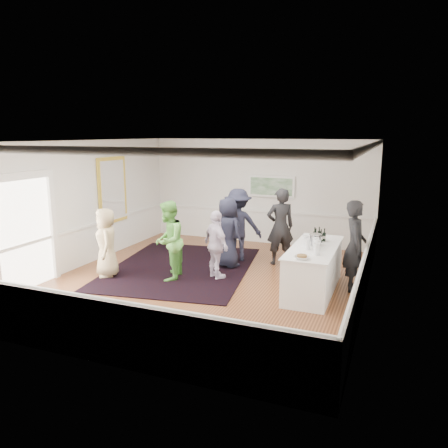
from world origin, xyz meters
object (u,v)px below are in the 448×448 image
at_px(serving_table, 314,269).
at_px(guest_dark_a, 238,225).
at_px(guest_tan, 106,243).
at_px(guest_lilac, 216,245).
at_px(guest_green, 168,241).
at_px(bartender, 355,246).
at_px(guest_navy, 228,233).
at_px(ice_bucket, 315,240).
at_px(guest_dark_b, 280,227).
at_px(nut_bowl, 302,257).

xyz_separation_m(serving_table, guest_dark_a, (-2.31, 1.60, 0.47)).
xyz_separation_m(guest_tan, guest_dark_a, (2.45, 2.39, 0.15)).
bearing_deg(guest_lilac, guest_green, 62.14).
distance_m(bartender, guest_navy, 3.20).
relative_size(guest_navy, ice_bucket, 6.86).
height_order(guest_dark_b, ice_bucket, guest_dark_b).
xyz_separation_m(guest_dark_b, guest_navy, (-1.17, -0.72, -0.11)).
distance_m(serving_table, guest_navy, 2.59).
relative_size(bartender, guest_dark_b, 0.99).
distance_m(guest_tan, guest_navy, 2.98).
xyz_separation_m(guest_navy, nut_bowl, (2.31, -1.99, 0.15)).
xyz_separation_m(bartender, guest_dark_b, (-1.98, 1.27, 0.01)).
relative_size(serving_table, guest_dark_a, 1.27).
bearing_deg(guest_tan, serving_table, 59.56).
height_order(guest_green, guest_dark_a, guest_dark_a).
relative_size(bartender, guest_tan, 1.20).
distance_m(guest_tan, guest_dark_b, 4.36).
bearing_deg(guest_green, guest_lilac, 101.73).
xyz_separation_m(guest_dark_a, guest_dark_b, (1.12, 0.10, 0.03)).
height_order(serving_table, guest_green, guest_green).
bearing_deg(serving_table, nut_bowl, -93.30).
distance_m(guest_lilac, guest_dark_a, 1.59).
distance_m(bartender, guest_tan, 5.68).
height_order(guest_dark_a, nut_bowl, guest_dark_a).
bearing_deg(guest_dark_b, ice_bucket, 94.28).
bearing_deg(serving_table, guest_navy, 157.51).
bearing_deg(guest_lilac, guest_dark_a, -51.34).
relative_size(bartender, guest_lilac, 1.22).
bearing_deg(guest_dark_a, guest_navy, 66.81).
xyz_separation_m(guest_tan, guest_green, (1.48, 0.35, 0.10)).
height_order(bartender, guest_navy, bartender).
height_order(guest_lilac, guest_dark_b, guest_dark_b).
bearing_deg(guest_navy, guest_dark_a, -70.85).
height_order(guest_tan, guest_navy, guest_navy).
bearing_deg(ice_bucket, guest_dark_b, 126.97).
bearing_deg(nut_bowl, guest_lilac, 154.94).
distance_m(guest_green, guest_lilac, 1.11).
height_order(guest_dark_a, ice_bucket, guest_dark_a).
relative_size(guest_lilac, guest_dark_b, 0.81).
relative_size(serving_table, guest_lilac, 1.52).
relative_size(serving_table, nut_bowl, 8.57).
distance_m(guest_tan, guest_lilac, 2.61).
height_order(guest_dark_b, guest_navy, guest_dark_b).
bearing_deg(guest_tan, guest_dark_b, 85.05).
height_order(bartender, nut_bowl, bartender).
bearing_deg(guest_lilac, guest_dark_b, -85.61).
distance_m(guest_lilac, guest_dark_b, 2.01).
bearing_deg(serving_table, bartender, 28.98).
relative_size(guest_green, guest_dark_a, 0.95).
bearing_deg(nut_bowl, ice_bucket, 87.49).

